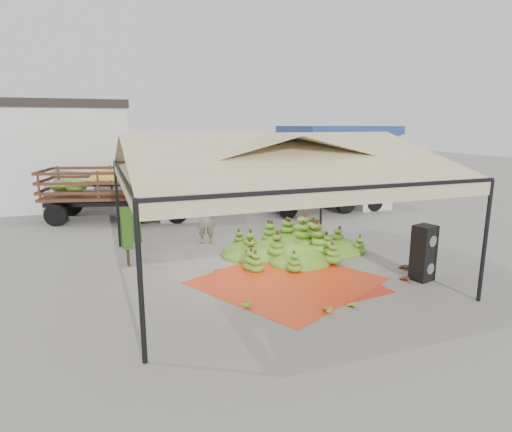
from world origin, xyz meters
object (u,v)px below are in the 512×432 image
object	(u,v)px
banana_heap	(298,237)
vendor	(205,218)
truck_right	(331,183)
speaker_stack	(423,253)
truck_left	(132,187)

from	to	relation	value
banana_heap	vendor	world-z (taller)	vendor
truck_right	banana_heap	bearing A→B (deg)	-128.51
vendor	truck_right	bearing A→B (deg)	-142.80
speaker_stack	truck_left	distance (m)	12.85
speaker_stack	truck_right	world-z (taller)	truck_right
banana_heap	speaker_stack	distance (m)	4.10
vendor	truck_right	xyz separation A→B (m)	(7.32, 3.75, 0.43)
vendor	truck_left	bearing A→B (deg)	-57.53
truck_left	banana_heap	bearing A→B (deg)	-42.76
truck_left	truck_right	bearing A→B (deg)	6.11
banana_heap	truck_left	distance (m)	8.78
vendor	speaker_stack	bearing A→B (deg)	139.84
vendor	truck_right	world-z (taller)	truck_right
banana_heap	truck_left	world-z (taller)	truck_left
truck_left	truck_right	distance (m)	9.53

